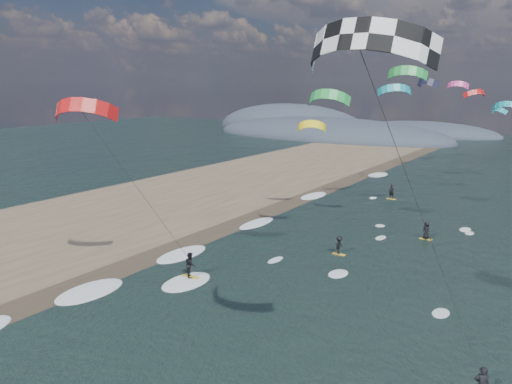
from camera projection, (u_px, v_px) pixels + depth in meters
The scene contains 8 objects.
sand_strip at pixel (31, 241), 44.40m from camera, with size 26.00×240.00×0.00m, color brown.
wet_sand_strip at pixel (122, 269), 37.77m from camera, with size 3.00×240.00×0.00m, color #382D23.
coastal_hills at pixel (323, 133), 134.63m from camera, with size 80.00×41.00×15.00m.
kitesurfer_near_a at pixel (384, 120), 16.90m from camera, with size 7.85×8.34×16.34m.
kitesurfer_near_b at pixel (114, 161), 32.03m from camera, with size 7.29×9.01×13.57m.
far_kitesurfers at pixel (383, 223), 46.94m from camera, with size 9.09×22.31×1.85m.
bg_kite_field at pixel (441, 94), 61.38m from camera, with size 16.68×63.96×7.01m.
shoreline_surf at pixel (177, 254), 40.92m from camera, with size 2.40×79.40×0.11m.
Camera 1 is at (16.55, -13.55, 13.95)m, focal length 35.00 mm.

